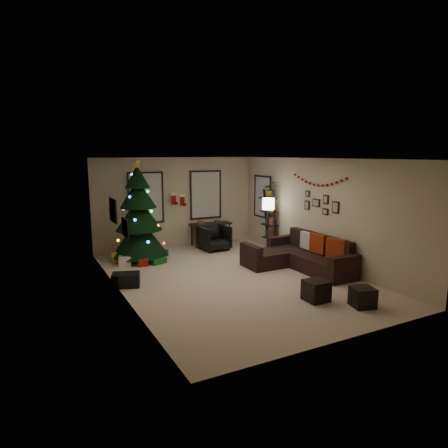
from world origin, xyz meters
The scene contains 29 objects.
floor centered at (0.00, 0.00, 0.00)m, with size 7.00×7.00×0.00m, color beige.
ceiling centered at (0.00, 0.00, 2.70)m, with size 7.00×7.00×0.00m, color white.
wall_back centered at (0.00, 3.50, 1.35)m, with size 5.00×5.00×0.00m, color #C4B595.
wall_front centered at (0.00, -3.50, 1.35)m, with size 5.00×5.00×0.00m, color #C4B595.
wall_left centered at (-2.50, 0.00, 1.35)m, with size 7.00×7.00×0.00m, color #C4B595.
wall_right centered at (2.50, 0.00, 1.35)m, with size 7.00×7.00×0.00m, color #C4B595.
window_back_left centered at (-0.95, 3.47, 1.55)m, with size 1.05×0.06×1.50m.
window_back_right centered at (0.95, 3.47, 1.55)m, with size 1.05×0.06×1.50m.
window_right_wall centered at (2.47, 2.55, 1.50)m, with size 0.06×0.90×1.30m.
christmas_tree centered at (-1.44, 2.51, 1.14)m, with size 1.48×1.48×2.75m.
presents centered at (-1.53, 2.25, 0.11)m, with size 1.50×1.01×0.28m.
sofa centered at (1.86, -0.09, 0.27)m, with size 1.77×2.57×0.84m.
pillow_red_a centered at (2.21, -0.97, 0.64)m, with size 0.13×0.48×0.48m, color maroon.
pillow_red_b centered at (2.21, -0.34, 0.64)m, with size 0.13×0.48×0.48m, color maroon.
pillow_cream centered at (2.21, 0.08, 0.63)m, with size 0.12×0.43×0.43m, color beige.
ottoman_near centered at (0.75, -2.01, 0.20)m, with size 0.42×0.42×0.40m, color black.
ottoman_far centered at (1.31, -2.66, 0.19)m, with size 0.39×0.39×0.37m, color black.
desk centered at (1.00, 3.22, 0.61)m, with size 1.28×0.46×0.69m.
desk_chair centered at (0.80, 2.57, 0.37)m, with size 0.72×0.67×0.74m, color black.
bookshelf centered at (2.30, 1.89, 0.86)m, with size 0.30×0.53×1.78m.
potted_plant centered at (2.30, 1.92, 1.85)m, with size 0.52×0.45×0.58m, color #4C4C4C.
floor_lamp centered at (1.95, 1.47, 1.33)m, with size 0.34×0.34×1.59m.
art_map centered at (-2.48, 0.68, 1.64)m, with size 0.04×0.60×0.50m.
art_abstract centered at (-2.48, -0.32, 1.44)m, with size 0.04×0.45×0.35m.
gallery centered at (2.48, -0.07, 1.57)m, with size 0.03×1.25×0.54m.
garland centered at (2.45, 0.02, 2.15)m, with size 0.08×1.90×0.30m, color #A5140C, non-canonical shape.
stocking_left centered at (-0.14, 3.34, 1.51)m, with size 0.20×0.05×0.36m.
stocking_right centered at (0.19, 3.49, 1.43)m, with size 0.20×0.05×0.36m.
storage_bin centered at (-2.31, 0.52, 0.14)m, with size 0.58×0.39×0.29m, color black.
Camera 1 is at (-4.21, -7.66, 2.82)m, focal length 31.77 mm.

